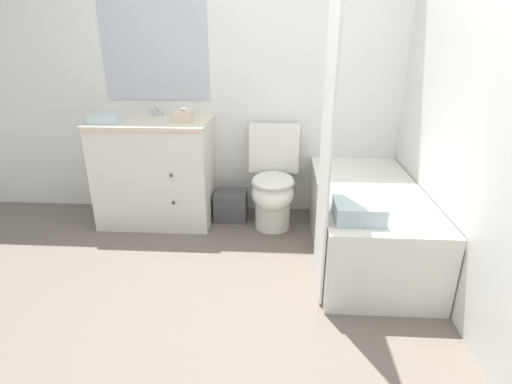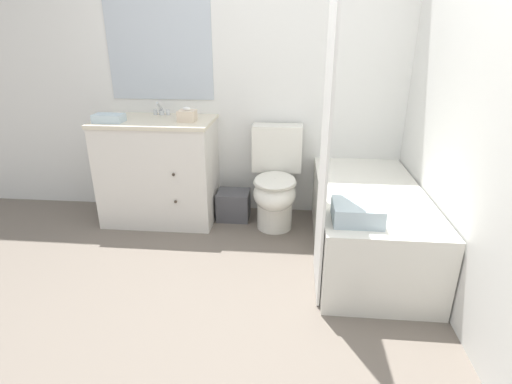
{
  "view_description": "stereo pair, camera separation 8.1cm",
  "coord_description": "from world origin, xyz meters",
  "px_view_note": "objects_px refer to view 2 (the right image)",
  "views": [
    {
      "loc": [
        0.25,
        -1.76,
        1.53
      ],
      "look_at": [
        0.1,
        0.74,
        0.53
      ],
      "focal_mm": 28.0,
      "sensor_mm": 36.0,
      "label": 1
    },
    {
      "loc": [
        0.33,
        -1.76,
        1.53
      ],
      "look_at": [
        0.1,
        0.74,
        0.53
      ],
      "focal_mm": 28.0,
      "sensor_mm": 36.0,
      "label": 2
    }
  ],
  "objects_px": {
    "sink_faucet": "(161,111)",
    "toilet": "(275,182)",
    "vanity_cabinet": "(160,170)",
    "hand_towel_folded": "(109,118)",
    "bathtub": "(367,222)",
    "wastebasket": "(233,205)",
    "bath_towel_folded": "(357,212)",
    "tissue_box": "(187,115)"
  },
  "relations": [
    {
      "from": "hand_towel_folded",
      "to": "tissue_box",
      "type": "bearing_deg",
      "value": 9.14
    },
    {
      "from": "bath_towel_folded",
      "to": "sink_faucet",
      "type": "bearing_deg",
      "value": 142.28
    },
    {
      "from": "bath_towel_folded",
      "to": "hand_towel_folded",
      "type": "bearing_deg",
      "value": 155.1
    },
    {
      "from": "wastebasket",
      "to": "bath_towel_folded",
      "type": "height_order",
      "value": "bath_towel_folded"
    },
    {
      "from": "vanity_cabinet",
      "to": "bathtub",
      "type": "height_order",
      "value": "vanity_cabinet"
    },
    {
      "from": "bathtub",
      "to": "wastebasket",
      "type": "distance_m",
      "value": 1.18
    },
    {
      "from": "toilet",
      "to": "wastebasket",
      "type": "distance_m",
      "value": 0.46
    },
    {
      "from": "toilet",
      "to": "hand_towel_folded",
      "type": "height_order",
      "value": "hand_towel_folded"
    },
    {
      "from": "bathtub",
      "to": "hand_towel_folded",
      "type": "relative_size",
      "value": 6.47
    },
    {
      "from": "wastebasket",
      "to": "sink_faucet",
      "type": "bearing_deg",
      "value": 167.98
    },
    {
      "from": "vanity_cabinet",
      "to": "toilet",
      "type": "height_order",
      "value": "vanity_cabinet"
    },
    {
      "from": "hand_towel_folded",
      "to": "vanity_cabinet",
      "type": "bearing_deg",
      "value": 23.96
    },
    {
      "from": "sink_faucet",
      "to": "bathtub",
      "type": "distance_m",
      "value": 1.91
    },
    {
      "from": "sink_faucet",
      "to": "toilet",
      "type": "xyz_separation_m",
      "value": [
        0.99,
        -0.22,
        -0.53
      ]
    },
    {
      "from": "hand_towel_folded",
      "to": "wastebasket",
      "type": "bearing_deg",
      "value": 11.16
    },
    {
      "from": "vanity_cabinet",
      "to": "sink_faucet",
      "type": "distance_m",
      "value": 0.5
    },
    {
      "from": "toilet",
      "to": "bathtub",
      "type": "xyz_separation_m",
      "value": [
        0.69,
        -0.42,
        -0.12
      ]
    },
    {
      "from": "vanity_cabinet",
      "to": "sink_faucet",
      "type": "height_order",
      "value": "sink_faucet"
    },
    {
      "from": "toilet",
      "to": "tissue_box",
      "type": "height_order",
      "value": "tissue_box"
    },
    {
      "from": "sink_faucet",
      "to": "toilet",
      "type": "relative_size",
      "value": 0.17
    },
    {
      "from": "vanity_cabinet",
      "to": "hand_towel_folded",
      "type": "bearing_deg",
      "value": -156.04
    },
    {
      "from": "sink_faucet",
      "to": "hand_towel_folded",
      "type": "relative_size",
      "value": 0.62
    },
    {
      "from": "toilet",
      "to": "wastebasket",
      "type": "xyz_separation_m",
      "value": [
        -0.37,
        0.09,
        -0.26
      ]
    },
    {
      "from": "hand_towel_folded",
      "to": "bath_towel_folded",
      "type": "xyz_separation_m",
      "value": [
        1.82,
        -0.84,
        -0.34
      ]
    },
    {
      "from": "vanity_cabinet",
      "to": "toilet",
      "type": "distance_m",
      "value": 0.99
    },
    {
      "from": "sink_faucet",
      "to": "toilet",
      "type": "distance_m",
      "value": 1.14
    },
    {
      "from": "vanity_cabinet",
      "to": "hand_towel_folded",
      "type": "distance_m",
      "value": 0.58
    },
    {
      "from": "wastebasket",
      "to": "hand_towel_folded",
      "type": "height_order",
      "value": "hand_towel_folded"
    },
    {
      "from": "bathtub",
      "to": "bath_towel_folded",
      "type": "relative_size",
      "value": 5.27
    },
    {
      "from": "hand_towel_folded",
      "to": "sink_faucet",
      "type": "bearing_deg",
      "value": 44.95
    },
    {
      "from": "sink_faucet",
      "to": "bath_towel_folded",
      "type": "xyz_separation_m",
      "value": [
        1.5,
        -1.16,
        -0.35
      ]
    },
    {
      "from": "toilet",
      "to": "hand_towel_folded",
      "type": "distance_m",
      "value": 1.41
    },
    {
      "from": "vanity_cabinet",
      "to": "tissue_box",
      "type": "height_order",
      "value": "tissue_box"
    },
    {
      "from": "hand_towel_folded",
      "to": "bath_towel_folded",
      "type": "height_order",
      "value": "hand_towel_folded"
    },
    {
      "from": "vanity_cabinet",
      "to": "tissue_box",
      "type": "bearing_deg",
      "value": -9.06
    },
    {
      "from": "toilet",
      "to": "hand_towel_folded",
      "type": "xyz_separation_m",
      "value": [
        -1.31,
        -0.1,
        0.53
      ]
    },
    {
      "from": "sink_faucet",
      "to": "hand_towel_folded",
      "type": "bearing_deg",
      "value": -135.05
    },
    {
      "from": "toilet",
      "to": "bathtub",
      "type": "relative_size",
      "value": 0.55
    },
    {
      "from": "sink_faucet",
      "to": "wastebasket",
      "type": "height_order",
      "value": "sink_faucet"
    },
    {
      "from": "sink_faucet",
      "to": "toilet",
      "type": "height_order",
      "value": "sink_faucet"
    },
    {
      "from": "bathtub",
      "to": "hand_towel_folded",
      "type": "xyz_separation_m",
      "value": [
        -1.99,
        0.33,
        0.65
      ]
    },
    {
      "from": "vanity_cabinet",
      "to": "bath_towel_folded",
      "type": "relative_size",
      "value": 3.37
    }
  ]
}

